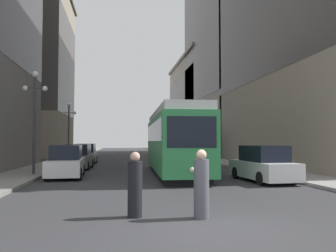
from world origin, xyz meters
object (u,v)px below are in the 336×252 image
object	(u,v)px
pedestrian_crossing_near	(135,187)
lamp_post_left_far	(69,123)
lamp_post_left_near	(35,107)
parked_car_left_mid	(86,154)
parked_car_right_far	(263,165)
transit_bus	(179,142)
parked_car_left_near	(66,162)
streetcar	(174,140)
pedestrian_crossing_far	(201,186)
parked_car_left_far	(78,157)

from	to	relation	value
pedestrian_crossing_near	lamp_post_left_far	distance (m)	26.34
lamp_post_left_far	lamp_post_left_near	bearing A→B (deg)	-90.00
parked_car_left_mid	parked_car_right_far	distance (m)	18.71
transit_bus	parked_car_left_near	distance (m)	22.11
streetcar	transit_bus	world-z (taller)	streetcar
parked_car_left_near	pedestrian_crossing_far	world-z (taller)	parked_car_left_near
lamp_post_left_near	transit_bus	bearing A→B (deg)	57.88
pedestrian_crossing_far	lamp_post_left_near	world-z (taller)	lamp_post_left_near
transit_bus	pedestrian_crossing_far	size ratio (longest dim) A/B	6.81
parked_car_left_near	pedestrian_crossing_far	xyz separation A→B (m)	(5.05, -11.14, 0.00)
streetcar	lamp_post_left_near	world-z (taller)	lamp_post_left_near
parked_car_left_mid	pedestrian_crossing_near	bearing A→B (deg)	-80.64
streetcar	pedestrian_crossing_far	distance (m)	12.19
lamp_post_left_near	lamp_post_left_far	distance (m)	14.24
pedestrian_crossing_near	transit_bus	bearing A→B (deg)	-79.93
parked_car_left_near	pedestrian_crossing_near	bearing A→B (deg)	-75.00
pedestrian_crossing_near	pedestrian_crossing_far	size ratio (longest dim) A/B	0.96
transit_bus	parked_car_left_near	xyz separation A→B (m)	(-10.04, -19.67, -1.10)
lamp_post_left_near	streetcar	bearing A→B (deg)	1.82
parked_car_right_far	lamp_post_left_far	distance (m)	22.18
parked_car_left_near	parked_car_right_far	world-z (taller)	same
parked_car_right_far	pedestrian_crossing_far	world-z (taller)	parked_car_right_far
parked_car_left_near	lamp_post_left_near	size ratio (longest dim) A/B	0.75
transit_bus	parked_car_right_far	bearing A→B (deg)	-91.05
parked_car_left_mid	parked_car_right_far	bearing A→B (deg)	-55.90
parked_car_left_mid	lamp_post_left_far	bearing A→B (deg)	126.81
parked_car_left_near	lamp_post_left_near	xyz separation A→B (m)	(-1.90, 0.66, 3.19)
transit_bus	lamp_post_left_near	distance (m)	22.54
streetcar	lamp_post_left_far	size ratio (longest dim) A/B	2.23
transit_bus	lamp_post_left_near	xyz separation A→B (m)	(-11.94, -19.01, 2.09)
parked_car_left_far	lamp_post_left_near	world-z (taller)	lamp_post_left_near
transit_bus	parked_car_left_mid	size ratio (longest dim) A/B	2.71
pedestrian_crossing_near	lamp_post_left_near	xyz separation A→B (m)	(-5.21, 11.39, 3.22)
parked_car_left_near	parked_car_left_mid	bearing A→B (deg)	87.84
streetcar	pedestrian_crossing_far	bearing A→B (deg)	-93.79
parked_car_left_mid	pedestrian_crossing_far	size ratio (longest dim) A/B	2.51
parked_car_left_far	lamp_post_left_far	size ratio (longest dim) A/B	0.77
streetcar	parked_car_left_near	distance (m)	6.52
lamp_post_left_near	lamp_post_left_far	bearing A→B (deg)	90.00
parked_car_left_mid	lamp_post_left_near	size ratio (longest dim) A/B	0.76
parked_car_left_near	streetcar	bearing A→B (deg)	6.10
pedestrian_crossing_near	lamp_post_left_far	world-z (taller)	lamp_post_left_far
transit_bus	pedestrian_crossing_far	world-z (taller)	transit_bus
pedestrian_crossing_near	lamp_post_left_far	xyz separation A→B (m)	(-5.21, 25.63, 3.06)
transit_bus	lamp_post_left_far	size ratio (longest dim) A/B	2.17
streetcar	pedestrian_crossing_near	distance (m)	12.10
parked_car_left_mid	pedestrian_crossing_far	world-z (taller)	parked_car_left_mid
pedestrian_crossing_near	parked_car_left_far	bearing A→B (deg)	-56.32
parked_car_right_far	transit_bus	bearing A→B (deg)	-92.89
parked_car_left_far	parked_car_left_mid	bearing A→B (deg)	92.27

